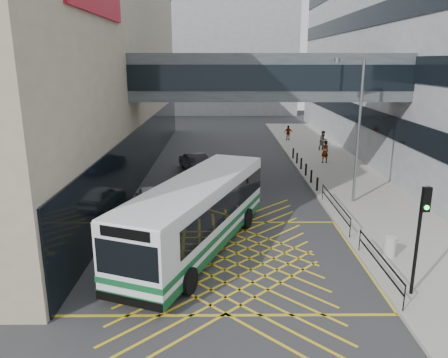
{
  "coord_description": "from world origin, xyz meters",
  "views": [
    {
      "loc": [
        -0.15,
        -17.85,
        8.54
      ],
      "look_at": [
        0.0,
        4.0,
        2.6
      ],
      "focal_mm": 35.0,
      "sensor_mm": 36.0,
      "label": 1
    }
  ],
  "objects_px": {
    "car_white": "(149,196)",
    "litter_bin": "(390,247)",
    "pedestrian_b": "(323,141)",
    "car_dark": "(194,162)",
    "bus": "(198,213)",
    "traffic_light": "(421,226)",
    "car_silver": "(233,164)",
    "street_lamp": "(356,123)",
    "pedestrian_c": "(288,133)",
    "pedestrian_a": "(325,152)"
  },
  "relations": [
    {
      "from": "car_silver",
      "to": "litter_bin",
      "type": "bearing_deg",
      "value": 115.96
    },
    {
      "from": "pedestrian_a",
      "to": "pedestrian_b",
      "type": "height_order",
      "value": "pedestrian_a"
    },
    {
      "from": "car_dark",
      "to": "pedestrian_a",
      "type": "xyz_separation_m",
      "value": [
        10.9,
        2.26,
        0.36
      ]
    },
    {
      "from": "litter_bin",
      "to": "pedestrian_b",
      "type": "relative_size",
      "value": 0.5
    },
    {
      "from": "car_silver",
      "to": "traffic_light",
      "type": "height_order",
      "value": "traffic_light"
    },
    {
      "from": "car_white",
      "to": "traffic_light",
      "type": "xyz_separation_m",
      "value": [
        11.43,
        -10.78,
        2.24
      ]
    },
    {
      "from": "pedestrian_b",
      "to": "bus",
      "type": "bearing_deg",
      "value": -138.46
    },
    {
      "from": "bus",
      "to": "traffic_light",
      "type": "bearing_deg",
      "value": -8.51
    },
    {
      "from": "street_lamp",
      "to": "pedestrian_c",
      "type": "bearing_deg",
      "value": 78.93
    },
    {
      "from": "car_white",
      "to": "litter_bin",
      "type": "xyz_separation_m",
      "value": [
        11.77,
        -7.5,
        -0.03
      ]
    },
    {
      "from": "car_dark",
      "to": "pedestrian_b",
      "type": "height_order",
      "value": "pedestrian_b"
    },
    {
      "from": "street_lamp",
      "to": "pedestrian_a",
      "type": "relative_size",
      "value": 4.51
    },
    {
      "from": "bus",
      "to": "street_lamp",
      "type": "distance_m",
      "value": 11.58
    },
    {
      "from": "car_dark",
      "to": "pedestrian_b",
      "type": "xyz_separation_m",
      "value": [
        11.99,
        7.64,
        0.34
      ]
    },
    {
      "from": "car_white",
      "to": "litter_bin",
      "type": "height_order",
      "value": "car_white"
    },
    {
      "from": "car_dark",
      "to": "traffic_light",
      "type": "relative_size",
      "value": 1.13
    },
    {
      "from": "traffic_light",
      "to": "pedestrian_c",
      "type": "xyz_separation_m",
      "value": [
        0.23,
        32.56,
        -1.93
      ]
    },
    {
      "from": "bus",
      "to": "traffic_light",
      "type": "xyz_separation_m",
      "value": [
        8.14,
        -4.59,
        1.12
      ]
    },
    {
      "from": "street_lamp",
      "to": "pedestrian_c",
      "type": "distance_m",
      "value": 21.84
    },
    {
      "from": "car_white",
      "to": "car_dark",
      "type": "height_order",
      "value": "car_dark"
    },
    {
      "from": "car_silver",
      "to": "car_white",
      "type": "bearing_deg",
      "value": 60.6
    },
    {
      "from": "car_white",
      "to": "pedestrian_a",
      "type": "distance_m",
      "value": 17.1
    },
    {
      "from": "street_lamp",
      "to": "litter_bin",
      "type": "height_order",
      "value": "street_lamp"
    },
    {
      "from": "car_white",
      "to": "pedestrian_c",
      "type": "height_order",
      "value": "pedestrian_c"
    },
    {
      "from": "pedestrian_a",
      "to": "street_lamp",
      "type": "bearing_deg",
      "value": 64.56
    },
    {
      "from": "car_white",
      "to": "pedestrian_a",
      "type": "height_order",
      "value": "pedestrian_a"
    },
    {
      "from": "litter_bin",
      "to": "car_white",
      "type": "bearing_deg",
      "value": 147.52
    },
    {
      "from": "car_white",
      "to": "pedestrian_a",
      "type": "bearing_deg",
      "value": -154.13
    },
    {
      "from": "car_silver",
      "to": "pedestrian_a",
      "type": "bearing_deg",
      "value": -157.09
    },
    {
      "from": "pedestrian_a",
      "to": "pedestrian_b",
      "type": "xyz_separation_m",
      "value": [
        1.09,
        5.37,
        -0.02
      ]
    },
    {
      "from": "car_dark",
      "to": "pedestrian_c",
      "type": "bearing_deg",
      "value": -144.14
    },
    {
      "from": "car_white",
      "to": "pedestrian_b",
      "type": "height_order",
      "value": "pedestrian_b"
    },
    {
      "from": "pedestrian_b",
      "to": "car_dark",
      "type": "bearing_deg",
      "value": -170.08
    },
    {
      "from": "car_silver",
      "to": "pedestrian_b",
      "type": "relative_size",
      "value": 2.33
    },
    {
      "from": "street_lamp",
      "to": "pedestrian_a",
      "type": "distance_m",
      "value": 11.35
    },
    {
      "from": "bus",
      "to": "street_lamp",
      "type": "xyz_separation_m",
      "value": [
        9.01,
        6.51,
        3.25
      ]
    },
    {
      "from": "pedestrian_a",
      "to": "bus",
      "type": "bearing_deg",
      "value": 39.18
    },
    {
      "from": "car_silver",
      "to": "street_lamp",
      "type": "relative_size",
      "value": 0.5
    },
    {
      "from": "litter_bin",
      "to": "car_dark",
      "type": "bearing_deg",
      "value": 120.54
    },
    {
      "from": "street_lamp",
      "to": "pedestrian_a",
      "type": "bearing_deg",
      "value": 72.74
    },
    {
      "from": "pedestrian_b",
      "to": "pedestrian_c",
      "type": "relative_size",
      "value": 1.15
    },
    {
      "from": "pedestrian_b",
      "to": "pedestrian_c",
      "type": "xyz_separation_m",
      "value": [
        -2.56,
        5.46,
        -0.12
      ]
    },
    {
      "from": "car_dark",
      "to": "pedestrian_a",
      "type": "height_order",
      "value": "pedestrian_a"
    },
    {
      "from": "car_dark",
      "to": "pedestrian_c",
      "type": "relative_size",
      "value": 2.95
    },
    {
      "from": "car_silver",
      "to": "litter_bin",
      "type": "relative_size",
      "value": 4.65
    },
    {
      "from": "pedestrian_a",
      "to": "car_silver",
      "type": "bearing_deg",
      "value": -1.51
    },
    {
      "from": "car_dark",
      "to": "pedestrian_b",
      "type": "relative_size",
      "value": 2.56
    },
    {
      "from": "traffic_light",
      "to": "street_lamp",
      "type": "relative_size",
      "value": 0.49
    },
    {
      "from": "pedestrian_c",
      "to": "car_dark",
      "type": "bearing_deg",
      "value": 52.64
    },
    {
      "from": "car_white",
      "to": "street_lamp",
      "type": "relative_size",
      "value": 0.48
    }
  ]
}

